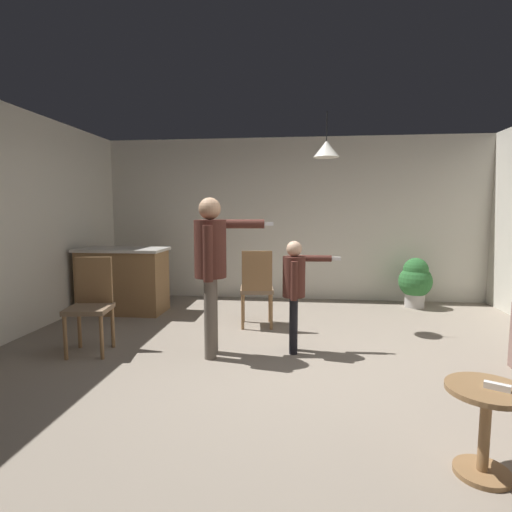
{
  "coord_description": "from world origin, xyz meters",
  "views": [
    {
      "loc": [
        0.15,
        -3.7,
        1.49
      ],
      "look_at": [
        -0.34,
        0.69,
        1.0
      ],
      "focal_mm": 28.44,
      "sensor_mm": 36.0,
      "label": 1
    }
  ],
  "objects_px": {
    "kitchen_counter": "(123,280)",
    "person_adult": "(212,259)",
    "side_table_by_couch": "(485,420)",
    "person_child": "(295,284)",
    "dining_chair_near_wall": "(257,285)",
    "potted_plant_corner": "(415,280)",
    "spare_remote_on_table": "(497,387)",
    "dining_chair_by_counter": "(91,301)"
  },
  "relations": [
    {
      "from": "person_child",
      "to": "potted_plant_corner",
      "type": "xyz_separation_m",
      "value": [
        1.83,
        2.23,
        -0.31
      ]
    },
    {
      "from": "dining_chair_near_wall",
      "to": "kitchen_counter",
      "type": "bearing_deg",
      "value": 157.55
    },
    {
      "from": "potted_plant_corner",
      "to": "kitchen_counter",
      "type": "bearing_deg",
      "value": -169.74
    },
    {
      "from": "person_adult",
      "to": "dining_chair_by_counter",
      "type": "xyz_separation_m",
      "value": [
        -1.31,
        -0.0,
        -0.46
      ]
    },
    {
      "from": "dining_chair_near_wall",
      "to": "potted_plant_corner",
      "type": "height_order",
      "value": "dining_chair_near_wall"
    },
    {
      "from": "kitchen_counter",
      "to": "dining_chair_by_counter",
      "type": "height_order",
      "value": "dining_chair_by_counter"
    },
    {
      "from": "person_adult",
      "to": "person_child",
      "type": "xyz_separation_m",
      "value": [
        0.84,
        0.2,
        -0.27
      ]
    },
    {
      "from": "person_child",
      "to": "dining_chair_by_counter",
      "type": "height_order",
      "value": "person_child"
    },
    {
      "from": "side_table_by_couch",
      "to": "dining_chair_near_wall",
      "type": "distance_m",
      "value": 3.22
    },
    {
      "from": "kitchen_counter",
      "to": "dining_chair_near_wall",
      "type": "distance_m",
      "value": 2.12
    },
    {
      "from": "dining_chair_near_wall",
      "to": "potted_plant_corner",
      "type": "bearing_deg",
      "value": 23.21
    },
    {
      "from": "person_child",
      "to": "spare_remote_on_table",
      "type": "xyz_separation_m",
      "value": [
        1.13,
        -1.94,
        -0.2
      ]
    },
    {
      "from": "spare_remote_on_table",
      "to": "kitchen_counter",
      "type": "bearing_deg",
      "value": 137.35
    },
    {
      "from": "person_child",
      "to": "dining_chair_near_wall",
      "type": "xyz_separation_m",
      "value": [
        -0.5,
        0.88,
        -0.19
      ]
    },
    {
      "from": "person_child",
      "to": "potted_plant_corner",
      "type": "relative_size",
      "value": 1.53
    },
    {
      "from": "dining_chair_near_wall",
      "to": "person_adult",
      "type": "bearing_deg",
      "value": -114.55
    },
    {
      "from": "person_adult",
      "to": "person_child",
      "type": "relative_size",
      "value": 1.37
    },
    {
      "from": "kitchen_counter",
      "to": "dining_chair_near_wall",
      "type": "xyz_separation_m",
      "value": [
        2.04,
        -0.56,
        0.07
      ]
    },
    {
      "from": "dining_chair_by_counter",
      "to": "potted_plant_corner",
      "type": "relative_size",
      "value": 1.29
    },
    {
      "from": "dining_chair_near_wall",
      "to": "person_child",
      "type": "bearing_deg",
      "value": -67.57
    },
    {
      "from": "kitchen_counter",
      "to": "spare_remote_on_table",
      "type": "xyz_separation_m",
      "value": [
        3.67,
        -3.38,
        0.06
      ]
    },
    {
      "from": "potted_plant_corner",
      "to": "dining_chair_near_wall",
      "type": "bearing_deg",
      "value": -149.77
    },
    {
      "from": "dining_chair_by_counter",
      "to": "spare_remote_on_table",
      "type": "xyz_separation_m",
      "value": [
        3.28,
        -1.74,
        -0.01
      ]
    },
    {
      "from": "kitchen_counter",
      "to": "person_adult",
      "type": "relative_size",
      "value": 0.77
    },
    {
      "from": "person_child",
      "to": "side_table_by_couch",
      "type": "bearing_deg",
      "value": 27.92
    },
    {
      "from": "side_table_by_couch",
      "to": "spare_remote_on_table",
      "type": "height_order",
      "value": "spare_remote_on_table"
    },
    {
      "from": "side_table_by_couch",
      "to": "person_child",
      "type": "bearing_deg",
      "value": 119.84
    },
    {
      "from": "kitchen_counter",
      "to": "person_child",
      "type": "relative_size",
      "value": 1.06
    },
    {
      "from": "person_child",
      "to": "potted_plant_corner",
      "type": "distance_m",
      "value": 2.9
    },
    {
      "from": "kitchen_counter",
      "to": "potted_plant_corner",
      "type": "height_order",
      "value": "kitchen_counter"
    },
    {
      "from": "dining_chair_by_counter",
      "to": "side_table_by_couch",
      "type": "bearing_deg",
      "value": 143.57
    },
    {
      "from": "dining_chair_near_wall",
      "to": "dining_chair_by_counter",
      "type": "bearing_deg",
      "value": -153.67
    },
    {
      "from": "side_table_by_couch",
      "to": "spare_remote_on_table",
      "type": "relative_size",
      "value": 4.0
    },
    {
      "from": "side_table_by_couch",
      "to": "person_child",
      "type": "relative_size",
      "value": 0.44
    },
    {
      "from": "person_adult",
      "to": "spare_remote_on_table",
      "type": "bearing_deg",
      "value": 42.74
    },
    {
      "from": "kitchen_counter",
      "to": "person_adult",
      "type": "bearing_deg",
      "value": -44.05
    },
    {
      "from": "person_child",
      "to": "spare_remote_on_table",
      "type": "height_order",
      "value": "person_child"
    },
    {
      "from": "side_table_by_couch",
      "to": "dining_chair_by_counter",
      "type": "distance_m",
      "value": 3.67
    },
    {
      "from": "side_table_by_couch",
      "to": "dining_chair_near_wall",
      "type": "height_order",
      "value": "dining_chair_near_wall"
    },
    {
      "from": "kitchen_counter",
      "to": "person_adult",
      "type": "xyz_separation_m",
      "value": [
        1.7,
        -1.64,
        0.53
      ]
    },
    {
      "from": "dining_chair_by_counter",
      "to": "dining_chair_near_wall",
      "type": "xyz_separation_m",
      "value": [
        1.65,
        1.08,
        0.0
      ]
    },
    {
      "from": "side_table_by_couch",
      "to": "spare_remote_on_table",
      "type": "bearing_deg",
      "value": -35.93
    }
  ]
}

